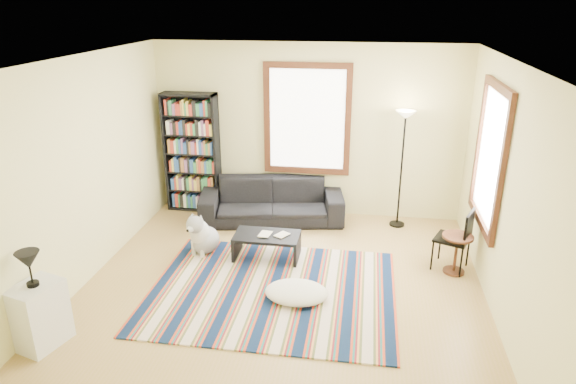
# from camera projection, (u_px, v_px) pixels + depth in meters

# --- Properties ---
(floor) EXTENTS (5.00, 5.00, 0.10)m
(floor) POSITION_uv_depth(u_px,v_px,m) (282.00, 290.00, 6.50)
(floor) COLOR #A8824D
(floor) RESTS_ON ground
(ceiling) EXTENTS (5.00, 5.00, 0.10)m
(ceiling) POSITION_uv_depth(u_px,v_px,m) (281.00, 55.00, 5.47)
(ceiling) COLOR white
(ceiling) RESTS_ON floor
(wall_back) EXTENTS (5.00, 0.10, 2.80)m
(wall_back) POSITION_uv_depth(u_px,v_px,m) (308.00, 131.00, 8.34)
(wall_back) COLOR beige
(wall_back) RESTS_ON floor
(wall_front) EXTENTS (5.00, 0.10, 2.80)m
(wall_front) POSITION_uv_depth(u_px,v_px,m) (221.00, 304.00, 3.63)
(wall_front) COLOR beige
(wall_front) RESTS_ON floor
(wall_left) EXTENTS (0.10, 5.00, 2.80)m
(wall_left) POSITION_uv_depth(u_px,v_px,m) (79.00, 172.00, 6.36)
(wall_left) COLOR beige
(wall_left) RESTS_ON floor
(wall_right) EXTENTS (0.10, 5.00, 2.80)m
(wall_right) POSITION_uv_depth(u_px,v_px,m) (510.00, 195.00, 5.62)
(wall_right) COLOR beige
(wall_right) RESTS_ON floor
(window_back) EXTENTS (1.20, 0.06, 1.60)m
(window_back) POSITION_uv_depth(u_px,v_px,m) (307.00, 120.00, 8.20)
(window_back) COLOR white
(window_back) RESTS_ON wall_back
(window_right) EXTENTS (0.06, 1.20, 1.60)m
(window_right) POSITION_uv_depth(u_px,v_px,m) (490.00, 157.00, 6.30)
(window_right) COLOR white
(window_right) RESTS_ON wall_right
(rug) EXTENTS (3.02, 2.42, 0.02)m
(rug) POSITION_uv_depth(u_px,v_px,m) (272.00, 290.00, 6.40)
(rug) COLOR #0C1D3C
(rug) RESTS_ON floor
(sofa) EXTENTS (1.27, 2.41, 0.67)m
(sofa) POSITION_uv_depth(u_px,v_px,m) (272.00, 201.00, 8.33)
(sofa) COLOR black
(sofa) RESTS_ON floor
(bookshelf) EXTENTS (0.90, 0.30, 2.00)m
(bookshelf) POSITION_uv_depth(u_px,v_px,m) (192.00, 153.00, 8.55)
(bookshelf) COLOR black
(bookshelf) RESTS_ON floor
(coffee_table) EXTENTS (0.92, 0.54, 0.36)m
(coffee_table) POSITION_uv_depth(u_px,v_px,m) (267.00, 246.00, 7.15)
(coffee_table) COLOR black
(coffee_table) RESTS_ON floor
(book_a) EXTENTS (0.19, 0.23, 0.02)m
(book_a) POSITION_uv_depth(u_px,v_px,m) (260.00, 234.00, 7.09)
(book_a) COLOR beige
(book_a) RESTS_ON coffee_table
(book_b) EXTENTS (0.23, 0.25, 0.02)m
(book_b) POSITION_uv_depth(u_px,v_px,m) (278.00, 233.00, 7.11)
(book_b) COLOR beige
(book_b) RESTS_ON coffee_table
(floor_cushion) EXTENTS (0.93, 0.83, 0.19)m
(floor_cushion) POSITION_uv_depth(u_px,v_px,m) (296.00, 292.00, 6.19)
(floor_cushion) COLOR white
(floor_cushion) RESTS_ON floor
(floor_lamp) EXTENTS (0.35, 0.35, 1.86)m
(floor_lamp) POSITION_uv_depth(u_px,v_px,m) (401.00, 170.00, 7.92)
(floor_lamp) COLOR black
(floor_lamp) RESTS_ON floor
(side_table) EXTENTS (0.48, 0.48, 0.54)m
(side_table) POSITION_uv_depth(u_px,v_px,m) (456.00, 254.00, 6.74)
(side_table) COLOR #4C2313
(side_table) RESTS_ON floor
(folding_chair) EXTENTS (0.54, 0.53, 0.86)m
(folding_chair) POSITION_uv_depth(u_px,v_px,m) (452.00, 239.00, 6.80)
(folding_chair) COLOR black
(folding_chair) RESTS_ON floor
(white_cabinet) EXTENTS (0.50, 0.59, 0.70)m
(white_cabinet) POSITION_uv_depth(u_px,v_px,m) (39.00, 315.00, 5.31)
(white_cabinet) COLOR silver
(white_cabinet) RESTS_ON floor
(table_lamp) EXTENTS (0.30, 0.30, 0.38)m
(table_lamp) POSITION_uv_depth(u_px,v_px,m) (30.00, 269.00, 5.12)
(table_lamp) COLOR black
(table_lamp) RESTS_ON white_cabinet
(dog) EXTENTS (0.61, 0.73, 0.63)m
(dog) POSITION_uv_depth(u_px,v_px,m) (205.00, 232.00, 7.28)
(dog) COLOR silver
(dog) RESTS_ON floor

